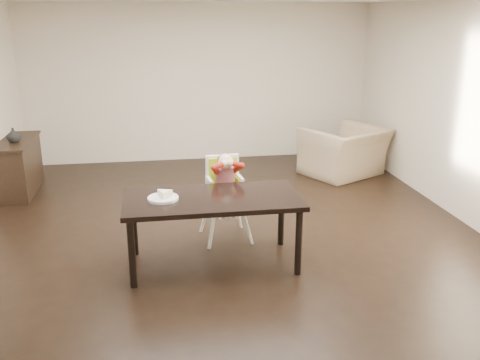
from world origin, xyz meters
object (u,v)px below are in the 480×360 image
object	(u,v)px
dining_table	(212,204)
armchair	(345,144)
high_chair	(225,179)
sideboard	(20,166)

from	to	relation	value
dining_table	armchair	bearing A→B (deg)	49.29
high_chair	armchair	xyz separation A→B (m)	(2.25, 2.19, -0.20)
dining_table	high_chair	xyz separation A→B (m)	(0.22, 0.67, 0.05)
dining_table	sideboard	size ratio (longest dim) A/B	1.43
dining_table	sideboard	world-z (taller)	sideboard
armchair	sideboard	bearing A→B (deg)	-26.54
high_chair	sideboard	distance (m)	3.47
armchair	dining_table	bearing A→B (deg)	21.76
dining_table	sideboard	bearing A→B (deg)	132.06
sideboard	dining_table	bearing A→B (deg)	-47.94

